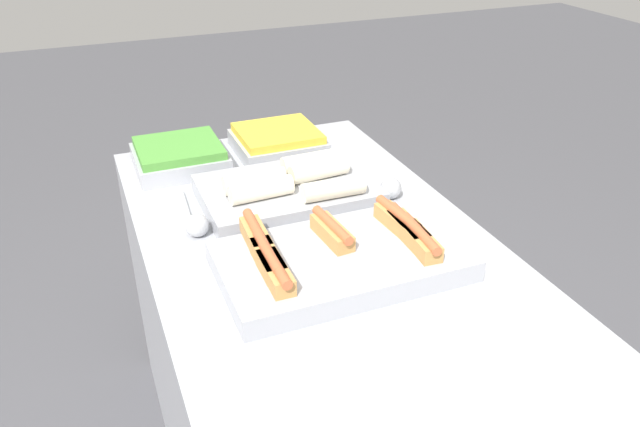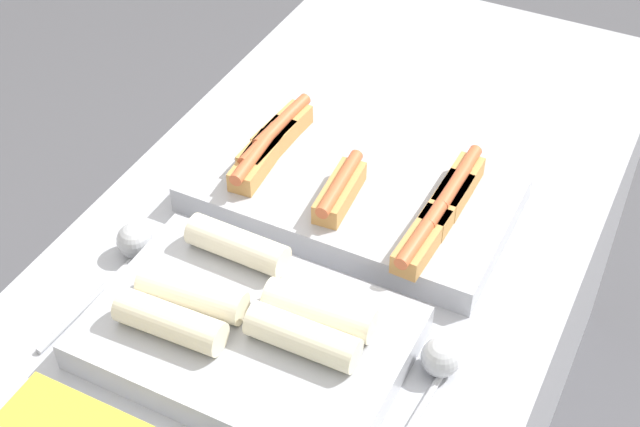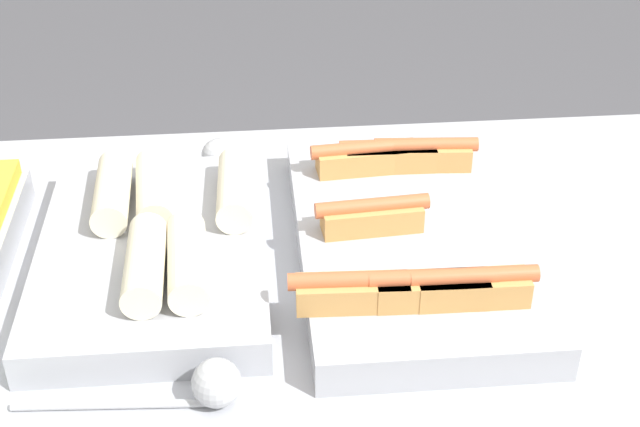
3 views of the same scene
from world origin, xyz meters
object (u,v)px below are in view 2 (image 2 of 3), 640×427
at_px(tray_hotdogs, 352,190).
at_px(tray_wraps, 247,329).
at_px(serving_spoon_far, 130,247).
at_px(serving_spoon_near, 438,365).

distance_m(tray_hotdogs, tray_wraps, 0.35).
distance_m(tray_wraps, serving_spoon_far, 0.27).
bearing_deg(tray_hotdogs, tray_wraps, 179.32).
bearing_deg(tray_wraps, serving_spoon_far, 74.64).
height_order(serving_spoon_near, serving_spoon_far, same).
height_order(tray_wraps, serving_spoon_near, tray_wraps).
height_order(tray_hotdogs, tray_wraps, tray_wraps).
relative_size(tray_wraps, serving_spoon_far, 1.71).
xyz_separation_m(tray_hotdogs, serving_spoon_far, (-0.28, 0.26, -0.01)).
height_order(tray_hotdogs, serving_spoon_far, tray_hotdogs).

